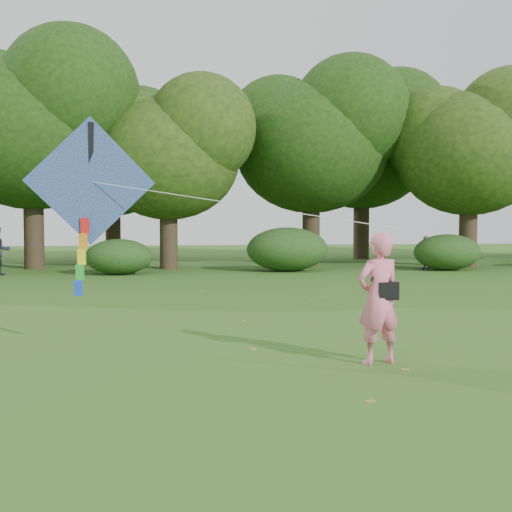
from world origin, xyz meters
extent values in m
plane|color=#265114|center=(0.00, 0.00, 0.00)|extent=(100.00, 100.00, 0.00)
imported|color=pink|center=(0.86, 0.03, 0.97)|extent=(0.80, 0.63, 1.93)
imported|color=slate|center=(9.10, 17.59, 0.75)|extent=(0.66, 0.95, 1.50)
cube|color=black|center=(0.98, 0.00, 1.08)|extent=(0.30, 0.20, 0.26)
cylinder|color=black|center=(0.86, -0.01, 1.46)|extent=(0.33, 0.14, 0.47)
cube|color=#2564A2|center=(-3.44, 1.92, 2.75)|extent=(2.11, 0.30, 2.11)
cube|color=black|center=(-3.44, 1.95, 2.75)|extent=(0.17, 0.41, 1.92)
cylinder|color=white|center=(-1.17, 0.95, 2.38)|extent=(4.56, 1.96, 0.77)
cube|color=red|center=(-3.54, 1.94, 2.03)|extent=(0.14, 0.06, 0.26)
cube|color=orange|center=(-3.57, 1.94, 1.77)|extent=(0.14, 0.06, 0.26)
cube|color=yellow|center=(-3.60, 1.94, 1.51)|extent=(0.14, 0.06, 0.26)
cube|color=green|center=(-3.63, 1.94, 1.25)|extent=(0.14, 0.06, 0.26)
cube|color=blue|center=(-3.66, 1.94, 0.99)|extent=(0.14, 0.06, 0.26)
cylinder|color=#3A2D1E|center=(-8.00, 21.00, 1.92)|extent=(0.88, 0.88, 3.85)
ellipsoid|color=#1E3F11|center=(-8.00, 21.00, 6.05)|extent=(8.00, 8.00, 6.80)
cylinder|color=#3A2D1E|center=(-2.00, 20.00, 1.57)|extent=(0.80, 0.80, 3.15)
ellipsoid|color=#1E3F11|center=(-2.00, 20.00, 4.91)|extent=(6.40, 6.40, 5.44)
cylinder|color=#3A2D1E|center=(5.00, 22.00, 1.84)|extent=(0.86, 0.86, 3.67)
ellipsoid|color=#1E3F11|center=(5.00, 22.00, 5.76)|extent=(7.60, 7.60, 6.46)
cylinder|color=#3A2D1E|center=(12.00, 19.50, 1.72)|extent=(0.83, 0.83, 3.43)
ellipsoid|color=#1E3F11|center=(12.00, 19.50, 5.30)|extent=(6.80, 6.80, 5.78)
cylinder|color=#3A2D1E|center=(-5.00, 27.50, 1.75)|extent=(0.84, 0.84, 3.50)
ellipsoid|color=#1E3F11|center=(-5.00, 27.50, 5.43)|extent=(7.00, 7.00, 5.95)
cylinder|color=#3A2D1E|center=(9.00, 26.50, 2.01)|extent=(0.90, 0.90, 4.02)
ellipsoid|color=#1E3F11|center=(9.00, 26.50, 6.17)|extent=(7.80, 7.80, 6.63)
ellipsoid|color=#264919|center=(-4.00, 17.10, 0.71)|extent=(2.66, 2.09, 1.42)
ellipsoid|color=#264919|center=(3.00, 17.90, 0.94)|extent=(3.50, 2.75, 1.88)
ellipsoid|color=#264919|center=(10.00, 17.40, 0.79)|extent=(2.94, 2.31, 1.58)
cube|color=olive|center=(-1.12, 10.36, 0.00)|extent=(0.10, 0.13, 0.01)
cube|color=olive|center=(1.12, -0.41, 0.00)|extent=(0.14, 0.12, 0.01)
cube|color=olive|center=(-0.81, 1.35, 0.00)|extent=(0.12, 0.14, 0.01)
cube|color=olive|center=(-0.58, 4.38, 0.00)|extent=(0.10, 0.13, 0.01)
cube|color=olive|center=(1.61, 7.57, 0.00)|extent=(0.14, 0.14, 0.01)
cube|color=olive|center=(0.11, -1.90, 0.00)|extent=(0.14, 0.12, 0.01)
cube|color=olive|center=(2.27, 8.32, 0.00)|extent=(0.14, 0.11, 0.01)
camera|label=1|loc=(-2.27, -8.97, 2.08)|focal=45.00mm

